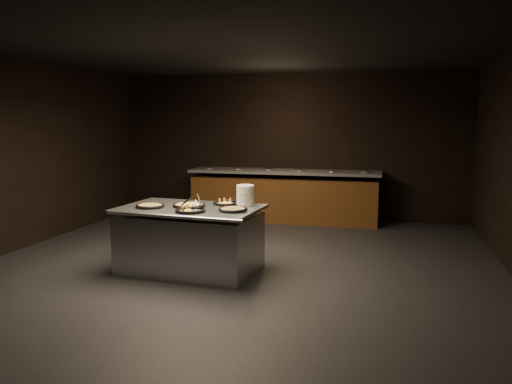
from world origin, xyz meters
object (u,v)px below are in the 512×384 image
plate_stack (245,195)px  pan_veggie_whole (150,206)px  serving_counter (190,241)px  pan_cheese_whole (189,205)px

plate_stack → pan_veggie_whole: plate_stack is taller
serving_counter → pan_cheese_whole: size_ratio=4.42×
pan_veggie_whole → pan_cheese_whole: size_ratio=0.87×
plate_stack → pan_veggie_whole: bearing=-158.0°
plate_stack → pan_cheese_whole: 0.74m
pan_veggie_whole → plate_stack: bearing=22.0°
plate_stack → pan_cheese_whole: bearing=-157.0°
serving_counter → pan_veggie_whole: 0.68m
serving_counter → pan_veggie_whole: size_ratio=5.06×
pan_veggie_whole → pan_cheese_whole: bearing=20.4°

